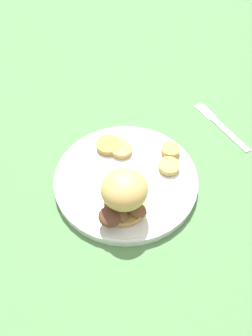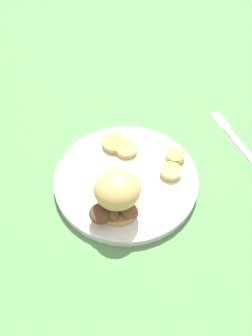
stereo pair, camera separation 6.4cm
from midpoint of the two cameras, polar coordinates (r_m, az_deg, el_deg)
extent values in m
plane|color=#4C7A47|center=(0.67, -2.71, -2.56)|extent=(4.00, 4.00, 0.00)
cylinder|color=silver|center=(0.67, -2.74, -2.10)|extent=(0.29, 0.29, 0.02)
torus|color=silver|center=(0.66, -2.76, -1.70)|extent=(0.29, 0.29, 0.01)
cylinder|color=tan|center=(0.61, -3.30, -6.93)|extent=(0.08, 0.08, 0.01)
ellipsoid|color=brown|center=(0.59, -4.72, -7.65)|extent=(0.03, 0.05, 0.02)
ellipsoid|color=#563323|center=(0.60, -4.58, -6.01)|extent=(0.06, 0.07, 0.02)
ellipsoid|color=#563323|center=(0.58, -6.01, -8.62)|extent=(0.04, 0.04, 0.02)
ellipsoid|color=brown|center=(0.59, -1.24, -7.39)|extent=(0.04, 0.05, 0.02)
ellipsoid|color=tan|center=(0.56, -3.55, -3.95)|extent=(0.08, 0.08, 0.06)
cylinder|color=tan|center=(0.70, -3.41, 3.13)|extent=(0.05, 0.05, 0.01)
cylinder|color=tan|center=(0.70, 4.97, 3.15)|extent=(0.04, 0.04, 0.01)
cylinder|color=tan|center=(0.67, 4.80, 0.16)|extent=(0.04, 0.04, 0.01)
cylinder|color=#BC8942|center=(0.71, -5.64, 3.89)|extent=(0.05, 0.05, 0.01)
cube|color=silver|center=(0.79, 15.46, 5.63)|extent=(0.02, 0.13, 0.00)
cube|color=silver|center=(0.83, 11.49, 9.60)|extent=(0.03, 0.06, 0.00)
camera|label=1|loc=(0.03, -92.87, -3.54)|focal=35.00mm
camera|label=2|loc=(0.03, 87.13, 3.54)|focal=35.00mm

